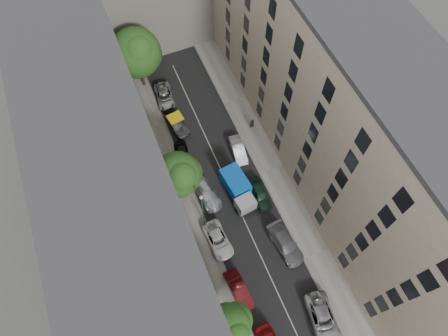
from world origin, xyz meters
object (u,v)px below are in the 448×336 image
car_left_6 (165,96)px  car_left_2 (218,240)px  car_right_1 (285,244)px  lamp_post (202,208)px  car_left_3 (206,193)px  tree_mid (179,176)px  car_right_0 (323,319)px  tree_far (137,54)px  car_left_5 (176,123)px  car_left_4 (183,155)px  car_left_1 (239,290)px  car_right_2 (260,193)px  pedestrian (252,124)px  car_right_3 (238,150)px  tree_near (229,328)px  tarp_truck (238,189)px

car_left_6 → car_left_2: bearing=-85.7°
car_right_1 → lamp_post: 9.74m
car_left_3 → tree_mid: size_ratio=0.61×
car_right_0 → car_right_1: 8.06m
tree_far → car_right_1: bearing=-74.7°
car_left_5 → lamp_post: size_ratio=0.64×
car_left_4 → car_right_1: 15.71m
car_left_1 → lamp_post: (-0.60, 8.14, 3.72)m
car_left_6 → car_right_2: car_right_2 is taller
car_right_1 → pedestrian: 15.48m
car_left_1 → pedestrian: (9.37, 17.65, 0.26)m
car_right_0 → car_right_3: bearing=98.4°
car_left_4 → tree_far: size_ratio=0.45×
car_right_1 → tree_near: (-8.86, -5.77, 3.85)m
tree_far → lamp_post: 21.09m
tarp_truck → car_left_4: size_ratio=1.41×
car_left_1 → tree_mid: tree_mid is taller
tarp_truck → car_left_2: bearing=-140.4°
car_left_6 → pedestrian: (8.57, -8.35, 0.32)m
car_left_1 → car_left_6: car_left_1 is taller
car_left_4 → lamp_post: (-0.60, -8.66, 3.74)m
car_left_6 → tree_mid: tree_mid is taller
car_left_4 → car_left_6: car_left_4 is taller
car_left_2 → tree_far: size_ratio=0.52×
tarp_truck → car_right_2: bearing=-35.2°
car_left_4 → pedestrian: size_ratio=2.46×
tree_near → car_right_1: bearing=33.1°
car_right_2 → tree_far: (-7.30, 20.38, 5.09)m
car_left_2 → car_left_5: size_ratio=1.01×
car_right_1 → car_right_3: (0.00, 12.54, -0.08)m
car_right_0 → lamp_post: size_ratio=0.75×
car_left_3 → pedestrian: bearing=28.3°
car_right_1 → car_right_2: car_right_1 is taller
car_right_3 → car_left_3: bearing=-139.0°
tarp_truck → car_left_6: size_ratio=1.23×
car_right_2 → tree_near: (-8.86, -12.11, 3.89)m
car_right_1 → car_left_5: bearing=99.1°
car_left_2 → car_left_5: (0.80, 15.81, 0.11)m
car_left_1 → car_left_6: (0.80, 26.00, -0.07)m
car_right_1 → car_right_3: 12.54m
car_right_1 → car_left_6: bearing=96.1°
tarp_truck → car_right_2: size_ratio=1.38×
lamp_post → pedestrian: size_ratio=4.31×
car_right_0 → tarp_truck: bearing=106.5°
car_left_1 → car_right_2: 10.88m
tree_near → tree_mid: size_ratio=0.84×
car_left_2 → car_left_1: bearing=-93.6°
tarp_truck → tree_near: size_ratio=0.84×
car_left_1 → car_left_4: bearing=85.7°
tree_mid → car_left_1: bearing=-82.0°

